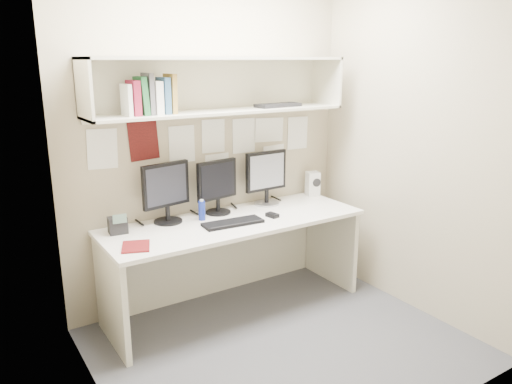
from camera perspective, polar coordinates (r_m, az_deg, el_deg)
floor at (r=3.59m, az=3.08°, el=-17.07°), size 2.40×2.00×0.01m
wall_back at (r=3.95m, az=-5.20°, el=6.08°), size 2.40×0.02×2.60m
wall_front at (r=2.39m, az=17.62°, el=-0.38°), size 2.40×0.02×2.60m
wall_left at (r=2.60m, az=-18.49°, el=0.75°), size 0.02×2.00×2.60m
wall_right at (r=3.93m, az=17.80°, el=5.38°), size 0.02×2.00×2.60m
desk at (r=3.91m, az=-2.46°, el=-8.24°), size 2.00×0.70×0.73m
overhead_hutch at (r=3.78m, az=-4.34°, el=12.12°), size 2.00×0.38×0.40m
pinned_papers at (r=3.95m, az=-5.14°, el=5.36°), size 1.92×0.01×0.48m
monitor_left at (r=3.71m, az=-10.23°, el=0.22°), size 0.38×0.21×0.45m
monitor_center at (r=3.89m, az=-4.47°, el=0.89°), size 0.36×0.20×0.42m
monitor_right at (r=4.12m, az=1.17°, el=1.90°), size 0.38×0.21×0.45m
keyboard at (r=3.67m, az=-2.66°, el=-3.54°), size 0.46×0.19×0.02m
mouse at (r=3.83m, az=1.87°, el=-2.66°), size 0.08×0.11×0.03m
speaker at (r=4.45m, az=6.49°, el=0.96°), size 0.13×0.14×0.21m
blue_bottle at (r=3.77m, az=-6.21°, el=-2.10°), size 0.05×0.05×0.16m
maroon_notebook at (r=3.32m, az=-13.57°, el=-6.07°), size 0.24×0.26×0.01m
desk_phone at (r=3.60m, az=-15.52°, el=-3.66°), size 0.14×0.13×0.15m
book_stack at (r=3.49m, az=-12.05°, el=10.65°), size 0.34×0.17×0.28m
hutch_tray at (r=3.98m, az=2.55°, el=9.88°), size 0.39×0.18×0.03m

